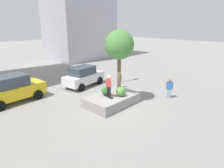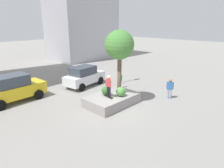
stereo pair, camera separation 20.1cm
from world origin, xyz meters
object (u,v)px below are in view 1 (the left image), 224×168
Objects in this scene: passerby_with_bag at (119,79)px; bystander_watching at (169,87)px; sedan_parked at (84,76)px; traffic_light_corner at (120,53)px; planter_ledge at (112,100)px; skateboarder at (109,84)px; skateboard at (109,97)px; taxi_cab at (12,89)px; plaza_tree at (119,46)px.

bystander_watching is at bearing -79.87° from passerby_with_bag.
passerby_with_bag is (1.85, -3.02, -0.13)m from sedan_parked.
traffic_light_corner is 6.23m from bystander_watching.
traffic_light_corner is (4.72, 3.25, 2.76)m from planter_ledge.
skateboard is at bearing -75.96° from skateboarder.
taxi_cab is at bearing 125.73° from skateboarder.
skateboard is 0.17× the size of taxi_cab.
planter_ledge is 4.94m from bystander_watching.
taxi_cab reaches higher than passerby_with_bag.
planter_ledge is 0.90× the size of sedan_parked.
sedan_parked is at bearing 69.68° from skateboard.
passerby_with_bag is (-1.39, -1.09, -2.25)m from traffic_light_corner.
skateboarder is 5.31m from bystander_watching.
sedan_parked is 2.94× the size of passerby_with_bag.
skateboard is 6.64m from traffic_light_corner.
traffic_light_corner is (4.07, 3.38, -1.31)m from plaza_tree.
skateboarder is 1.07× the size of passerby_with_bag.
planter_ledge is 1.47m from skateboarder.
skateboarder is 6.37m from traffic_light_corner.
skateboarder is at bearing -54.27° from taxi_cab.
passerby_with_bag is (3.33, 2.16, 0.51)m from planter_ledge.
taxi_cab is at bearing 172.37° from sedan_parked.
sedan_parked is (0.83, 5.31, -3.44)m from plaza_tree.
taxi_cab is 10.26m from traffic_light_corner.
skateboard is 4.46m from passerby_with_bag.
sedan_parked is at bearing 74.03° from planter_ledge.
planter_ledge is 0.85× the size of taxi_cab.
planter_ledge is 0.66m from skateboard.
plaza_tree is 6.38m from sedan_parked.
passerby_with_bag is at bearing 100.13° from bystander_watching.
traffic_light_corner reaches higher than planter_ledge.
plaza_tree is 5.52m from bystander_watching.
sedan_parked reaches higher than planter_ledge.
passerby_with_bag is (2.68, 2.28, -3.56)m from plaza_tree.
planter_ledge is 0.83× the size of plaza_tree.
planter_ledge is at bearing 169.32° from plaza_tree.
sedan_parked reaches higher than passerby_with_bag.
taxi_cab reaches higher than planter_ledge.
skateboarder is 0.34× the size of taxi_cab.
planter_ledge is 4.00m from passerby_with_bag.
plaza_tree is 1.08× the size of sedan_parked.
sedan_parked is at bearing 121.46° from passerby_with_bag.
taxi_cab is 1.03× the size of traffic_light_corner.
plaza_tree is at bearing 145.31° from bystander_watching.
traffic_light_corner reaches higher than skateboard.
bystander_watching is at bearing -70.83° from sedan_parked.
traffic_light_corner is at bearing 33.07° from skateboard.
skateboard is at bearing 152.56° from bystander_watching.
taxi_cab is (-4.45, 6.18, -0.65)m from skateboarder.
taxi_cab is 9.14m from passerby_with_bag.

